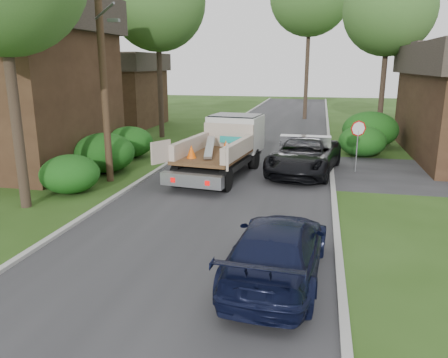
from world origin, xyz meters
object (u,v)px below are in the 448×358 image
house_left_far (113,89)px  flatbed_truck (227,143)px  tree_left_far (157,2)px  utility_pole (102,60)px  navy_suv (278,249)px  stop_sign (358,135)px  black_pickup (304,156)px  house_left_near (2,79)px  tree_right_far (389,10)px

house_left_far → flatbed_truck: bearing=-48.1°
tree_left_far → flatbed_truck: tree_left_far is taller
house_left_far → flatbed_truck: 19.08m
utility_pole → navy_suv: (8.08, -7.48, -4.43)m
house_left_far → navy_suv: bearing=-56.7°
stop_sign → black_pickup: size_ratio=0.41×
house_left_near → black_pickup: size_ratio=1.61×
house_left_near → tree_right_far: 23.81m
tree_right_far → house_left_near: bearing=-146.3°
stop_sign → house_left_near: (-17.20, -2.00, 2.50)m
utility_pole → flatbed_truck: bearing=31.5°
utility_pole → navy_suv: bearing=-42.8°
house_left_far → black_pickup: size_ratio=1.25×
stop_sign → house_left_near: bearing=-173.4°
stop_sign → tree_left_far: size_ratio=0.20×
tree_left_far → black_pickup: tree_left_far is taller
stop_sign → flatbed_truck: flatbed_truck is taller
house_left_near → house_left_far: (-1.50, 15.00, -1.23)m
navy_suv → tree_left_far: bearing=-58.9°
tree_right_far → stop_sign: bearing=-101.8°
flatbed_truck → black_pickup: size_ratio=1.18×
stop_sign → black_pickup: stop_sign is taller
stop_sign → navy_suv: (-2.60, -11.50, -1.03)m
stop_sign → tree_right_far: (2.30, 11.00, 6.70)m
tree_right_far → black_pickup: 14.72m
house_left_near → house_left_far: size_ratio=1.29×
stop_sign → house_left_near: size_ratio=0.26×
stop_sign → flatbed_truck: bearing=-169.1°
house_left_near → black_pickup: (14.80, 1.33, -3.44)m
house_left_far → black_pickup: 21.39m
tree_left_far → navy_suv: (10.10, -19.50, -8.23)m
house_left_far → tree_right_far: 21.78m
house_left_near → navy_suv: 17.77m
utility_pole → navy_suv: 11.87m
utility_pole → house_left_far: 18.93m
tree_left_far → flatbed_truck: size_ratio=1.71×
black_pickup → navy_suv: 10.83m
utility_pole → black_pickup: 9.93m
navy_suv → house_left_far: bearing=-53.0°
stop_sign → house_left_near: house_left_near is taller
tree_left_far → flatbed_truck: (6.69, -9.16, -7.57)m
stop_sign → tree_right_far: 13.08m
stop_sign → utility_pole: (-10.68, -4.02, 3.40)m
house_left_far → flatbed_truck: (12.69, -14.16, -1.64)m
tree_left_far → flatbed_truck: bearing=-53.8°
tree_right_far → flatbed_truck: size_ratio=1.61×
house_left_far → black_pickup: bearing=-40.0°
flatbed_truck → black_pickup: 3.69m
utility_pole → tree_left_far: tree_left_far is taller
flatbed_truck → house_left_far: bearing=138.9°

